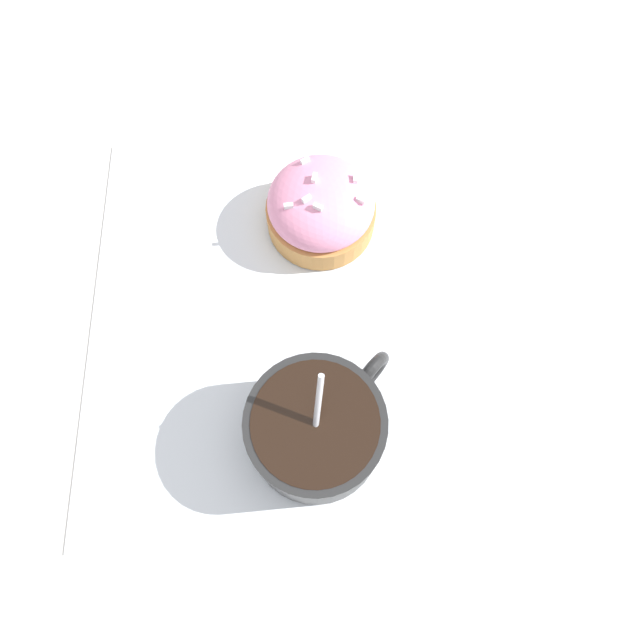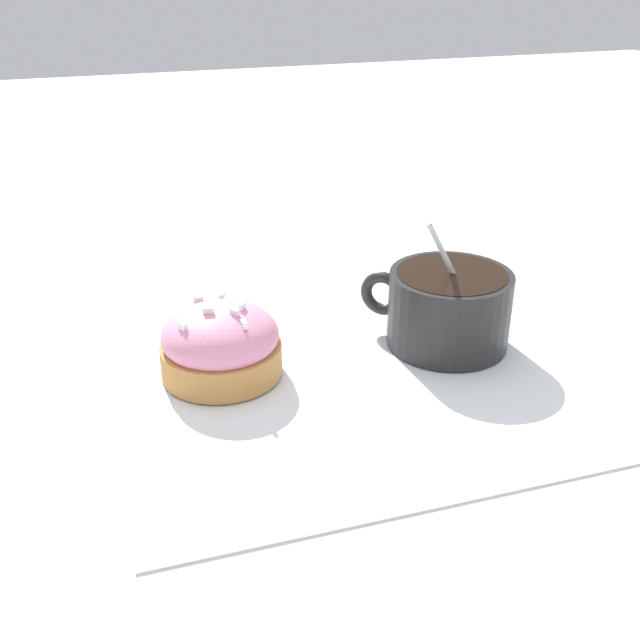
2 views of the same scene
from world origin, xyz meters
TOP-DOWN VIEW (x-y plane):
  - ground_plane at (0.00, 0.00)m, footprint 3.00×3.00m
  - paper_napkin at (0.00, 0.00)m, footprint 0.34×0.35m
  - coffee_cup at (0.09, 0.01)m, footprint 0.10×0.10m
  - frosted_pastry at (-0.09, 0.01)m, footprint 0.09×0.09m

SIDE VIEW (x-z plane):
  - ground_plane at x=0.00m, z-range 0.00..0.00m
  - paper_napkin at x=0.00m, z-range 0.00..0.00m
  - frosted_pastry at x=-0.09m, z-range 0.00..0.05m
  - coffee_cup at x=0.09m, z-range -0.01..0.08m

